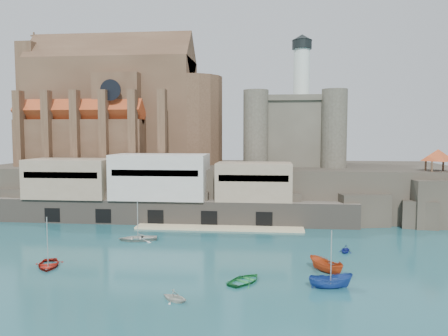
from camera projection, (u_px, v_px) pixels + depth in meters
name	position (u px, v px, depth m)	size (l,w,h in m)	color
ground	(190.00, 256.00, 60.35)	(300.00, 300.00, 0.00)	#194C54
promontory	(220.00, 187.00, 99.03)	(100.00, 36.00, 10.00)	#2C2721
quay	(159.00, 190.00, 83.80)	(70.00, 12.00, 13.05)	#696054
church	(120.00, 112.00, 102.60)	(47.00, 25.93, 30.51)	#4D3524
castle_keep	(293.00, 128.00, 98.03)	(21.20, 21.20, 29.30)	#484539
rock_outcrop	(437.00, 203.00, 81.39)	(14.50, 10.50, 8.70)	#2C2721
pavilion	(438.00, 157.00, 80.87)	(6.40, 6.40, 5.40)	#4D3524
boat_0	(48.00, 267.00, 55.65)	(3.79, 1.10, 5.31)	maroon
boat_1	(175.00, 301.00, 44.15)	(2.53, 1.55, 2.94)	beige
boat_2	(331.00, 288.00, 47.98)	(1.86, 1.91, 4.96)	#204190
boat_3	(245.00, 282.00, 49.89)	(3.61, 1.05, 5.05)	#1F7D3A
boat_5	(326.00, 272.00, 53.62)	(1.90, 1.95, 5.06)	#BA4116
boat_6	(138.00, 240.00, 69.51)	(4.34, 1.26, 6.07)	beige
boat_7	(345.00, 252.00, 62.43)	(2.27, 1.39, 2.63)	navy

